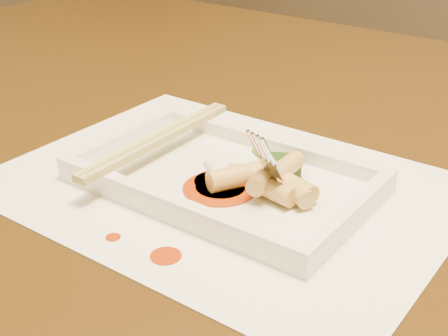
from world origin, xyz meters
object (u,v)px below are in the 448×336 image
Objects in this scene: table at (244,190)px; fork at (307,112)px; placemat at (224,186)px; plate_base at (224,182)px; chopstick_a at (155,138)px.

fork is at bearing -42.06° from table.
placemat is 1.54× the size of plate_base.
placemat reaches higher than table.
plate_base is at bearing -61.79° from table.
fork is (0.07, 0.02, 0.08)m from placemat.
plate_base reaches higher than placemat.
table is 6.83× the size of chopstick_a.
table is at bearing 118.21° from placemat.
table is at bearing 118.21° from plate_base.
table is 3.50× the size of placemat.
plate_base is (0.08, -0.16, 0.11)m from table.
chopstick_a is (0.00, -0.16, 0.13)m from table.
chopstick_a reaches higher than placemat.
table is at bearing 137.94° from fork.
placemat is 0.11m from fork.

